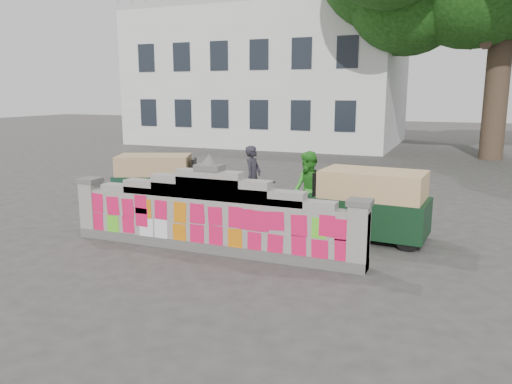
{
  "coord_description": "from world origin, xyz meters",
  "views": [
    {
      "loc": [
        4.6,
        -8.75,
        3.22
      ],
      "look_at": [
        0.6,
        1.0,
        1.1
      ],
      "focal_mm": 35.0,
      "sensor_mm": 36.0,
      "label": 1
    }
  ],
  "objects_px": {
    "pedestrian": "(308,190)",
    "rickshaw_right": "(369,204)",
    "cyclist_bike": "(253,200)",
    "cyclist_rider": "(253,187)",
    "rickshaw_left": "(157,179)"
  },
  "relations": [
    {
      "from": "pedestrian",
      "to": "rickshaw_right",
      "type": "xyz_separation_m",
      "value": [
        1.48,
        -0.3,
        -0.13
      ]
    },
    {
      "from": "cyclist_bike",
      "to": "pedestrian",
      "type": "distance_m",
      "value": 1.72
    },
    {
      "from": "pedestrian",
      "to": "rickshaw_right",
      "type": "height_order",
      "value": "pedestrian"
    },
    {
      "from": "cyclist_rider",
      "to": "rickshaw_left",
      "type": "height_order",
      "value": "cyclist_rider"
    },
    {
      "from": "cyclist_bike",
      "to": "cyclist_rider",
      "type": "distance_m",
      "value": 0.33
    },
    {
      "from": "rickshaw_left",
      "to": "rickshaw_right",
      "type": "xyz_separation_m",
      "value": [
        6.31,
        -1.21,
        0.05
      ]
    },
    {
      "from": "cyclist_rider",
      "to": "pedestrian",
      "type": "bearing_deg",
      "value": -103.49
    },
    {
      "from": "pedestrian",
      "to": "rickshaw_left",
      "type": "height_order",
      "value": "pedestrian"
    },
    {
      "from": "cyclist_rider",
      "to": "rickshaw_right",
      "type": "distance_m",
      "value": 3.18
    },
    {
      "from": "cyclist_bike",
      "to": "pedestrian",
      "type": "bearing_deg",
      "value": -103.49
    },
    {
      "from": "rickshaw_left",
      "to": "rickshaw_right",
      "type": "relative_size",
      "value": 0.94
    },
    {
      "from": "cyclist_rider",
      "to": "pedestrian",
      "type": "relative_size",
      "value": 0.88
    },
    {
      "from": "cyclist_rider",
      "to": "rickshaw_right",
      "type": "xyz_separation_m",
      "value": [
        3.09,
        -0.74,
        -0.02
      ]
    },
    {
      "from": "pedestrian",
      "to": "rickshaw_left",
      "type": "distance_m",
      "value": 4.91
    },
    {
      "from": "rickshaw_right",
      "to": "pedestrian",
      "type": "bearing_deg",
      "value": -6.97
    }
  ]
}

